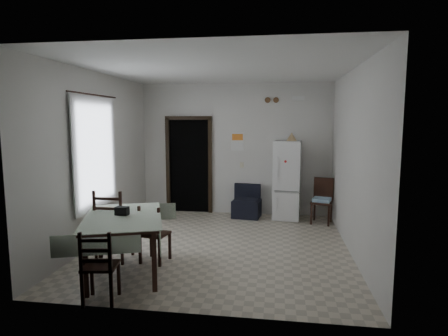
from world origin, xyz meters
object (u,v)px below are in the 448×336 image
(fridge, at_px, (287,180))
(dining_chair_near_head, at_px, (100,265))
(navy_seat, at_px, (247,201))
(corner_chair, at_px, (322,201))
(dining_chair_far_right, at_px, (155,233))
(dining_chair_far_left, at_px, (114,224))
(dining_table, at_px, (124,244))

(fridge, relative_size, dining_chair_near_head, 1.91)
(navy_seat, xyz_separation_m, corner_chair, (1.55, -0.28, 0.11))
(dining_chair_near_head, bearing_deg, navy_seat, -117.65)
(corner_chair, relative_size, dining_chair_far_right, 1.06)
(dining_chair_far_left, height_order, dining_chair_far_right, dining_chair_far_left)
(dining_table, relative_size, dining_chair_far_left, 1.41)
(navy_seat, bearing_deg, dining_table, -106.51)
(corner_chair, xyz_separation_m, dining_chair_near_head, (-2.90, -3.77, -0.02))
(dining_chair_near_head, bearing_deg, dining_chair_far_right, -108.90)
(corner_chair, distance_m, dining_chair_far_left, 4.14)
(dining_table, bearing_deg, dining_chair_far_left, 107.91)
(dining_chair_far_right, bearing_deg, corner_chair, -126.39)
(fridge, height_order, dining_table, fridge)
(corner_chair, xyz_separation_m, dining_chair_far_right, (-2.68, -2.49, -0.03))
(dining_chair_far_right, bearing_deg, dining_chair_near_head, 91.05)
(fridge, xyz_separation_m, dining_chair_far_left, (-2.61, -2.77, -0.29))
(corner_chair, bearing_deg, dining_chair_far_right, -121.56)
(fridge, distance_m, dining_chair_near_head, 4.62)
(navy_seat, distance_m, dining_chair_far_right, 2.99)
(fridge, xyz_separation_m, corner_chair, (0.70, -0.28, -0.37))
(corner_chair, distance_m, dining_chair_near_head, 4.75)
(dining_chair_far_left, bearing_deg, dining_chair_near_head, 107.39)
(dining_chair_far_right, bearing_deg, fridge, -114.85)
(dining_chair_far_left, height_order, dining_chair_near_head, dining_chair_far_left)
(dining_chair_far_left, bearing_deg, corner_chair, -143.66)
(dining_table, bearing_deg, navy_seat, 46.84)
(navy_seat, bearing_deg, fridge, 7.24)
(corner_chair, xyz_separation_m, dining_table, (-2.97, -2.94, -0.06))
(fridge, height_order, dining_chair_far_left, fridge)
(dining_table, bearing_deg, dining_chair_near_head, -104.62)
(navy_seat, height_order, dining_chair_far_right, dining_chair_far_right)
(dining_chair_far_left, bearing_deg, dining_chair_far_right, 179.37)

